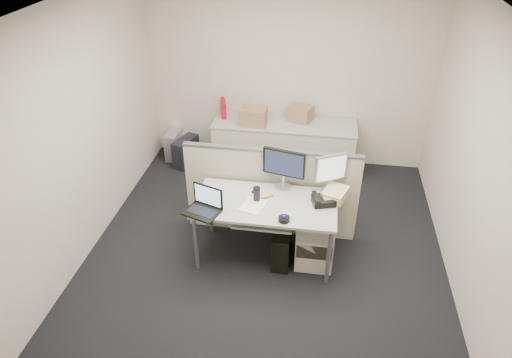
% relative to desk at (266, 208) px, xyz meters
% --- Properties ---
extents(floor, '(4.00, 4.50, 0.01)m').
position_rel_desk_xyz_m(floor, '(0.00, 0.00, -0.67)').
color(floor, black).
rests_on(floor, ground).
extents(ceiling, '(4.00, 4.50, 0.01)m').
position_rel_desk_xyz_m(ceiling, '(0.00, 0.00, 2.04)').
color(ceiling, white).
rests_on(ceiling, ground).
extents(wall_back, '(4.00, 0.02, 2.70)m').
position_rel_desk_xyz_m(wall_back, '(0.00, 2.25, 0.69)').
color(wall_back, beige).
rests_on(wall_back, ground).
extents(wall_front, '(4.00, 0.02, 2.70)m').
position_rel_desk_xyz_m(wall_front, '(0.00, -2.25, 0.69)').
color(wall_front, beige).
rests_on(wall_front, ground).
extents(wall_left, '(0.02, 4.50, 2.70)m').
position_rel_desk_xyz_m(wall_left, '(-2.00, 0.00, 0.69)').
color(wall_left, beige).
rests_on(wall_left, ground).
extents(wall_right, '(0.02, 4.50, 2.70)m').
position_rel_desk_xyz_m(wall_right, '(2.00, 0.00, 0.69)').
color(wall_right, beige).
rests_on(wall_right, ground).
extents(desk, '(1.50, 0.75, 0.73)m').
position_rel_desk_xyz_m(desk, '(0.00, 0.00, 0.00)').
color(desk, '#B1B0A7').
rests_on(desk, floor).
extents(keyboard_tray, '(0.62, 0.32, 0.02)m').
position_rel_desk_xyz_m(keyboard_tray, '(0.00, -0.18, -0.04)').
color(keyboard_tray, '#B1B0A7').
rests_on(keyboard_tray, desk).
extents(drawer_pedestal, '(0.40, 0.55, 0.65)m').
position_rel_desk_xyz_m(drawer_pedestal, '(0.55, 0.05, -0.34)').
color(drawer_pedestal, beige).
rests_on(drawer_pedestal, floor).
extents(cubicle_partition, '(2.00, 0.06, 1.10)m').
position_rel_desk_xyz_m(cubicle_partition, '(0.00, 0.45, -0.11)').
color(cubicle_partition, beige).
rests_on(cubicle_partition, floor).
extents(back_counter, '(2.00, 0.60, 0.72)m').
position_rel_desk_xyz_m(back_counter, '(0.00, 1.93, -0.30)').
color(back_counter, beige).
rests_on(back_counter, floor).
extents(monitor_main, '(0.50, 0.28, 0.47)m').
position_rel_desk_xyz_m(monitor_main, '(0.15, 0.32, 0.30)').
color(monitor_main, black).
rests_on(monitor_main, desk).
extents(monitor_small, '(0.41, 0.34, 0.45)m').
position_rel_desk_xyz_m(monitor_small, '(0.65, 0.32, 0.29)').
color(monitor_small, '#B7B7BC').
rests_on(monitor_small, desk).
extents(laptop, '(0.41, 0.36, 0.26)m').
position_rel_desk_xyz_m(laptop, '(-0.62, -0.28, 0.19)').
color(laptop, black).
rests_on(laptop, desk).
extents(trackball, '(0.13, 0.13, 0.04)m').
position_rel_desk_xyz_m(trackball, '(0.22, -0.28, 0.09)').
color(trackball, black).
rests_on(trackball, desk).
extents(desk_phone, '(0.27, 0.25, 0.07)m').
position_rel_desk_xyz_m(desk_phone, '(0.60, 0.08, 0.10)').
color(desk_phone, black).
rests_on(desk_phone, desk).
extents(paper_stack, '(0.29, 0.33, 0.01)m').
position_rel_desk_xyz_m(paper_stack, '(-0.12, -0.08, 0.07)').
color(paper_stack, white).
rests_on(paper_stack, desk).
extents(sticky_pad, '(0.08, 0.08, 0.01)m').
position_rel_desk_xyz_m(sticky_pad, '(-0.05, 0.00, 0.07)').
color(sticky_pad, '#FFD353').
rests_on(sticky_pad, desk).
extents(travel_mug, '(0.09, 0.09, 0.16)m').
position_rel_desk_xyz_m(travel_mug, '(-0.10, 0.02, 0.14)').
color(travel_mug, black).
rests_on(travel_mug, desk).
extents(banana, '(0.15, 0.13, 0.04)m').
position_rel_desk_xyz_m(banana, '(0.00, 0.10, 0.08)').
color(banana, yellow).
rests_on(banana, desk).
extents(cellphone, '(0.06, 0.10, 0.01)m').
position_rel_desk_xyz_m(cellphone, '(-0.15, 0.20, 0.07)').
color(cellphone, black).
rests_on(cellphone, desk).
extents(manila_folders, '(0.31, 0.34, 0.11)m').
position_rel_desk_xyz_m(manila_folders, '(0.72, 0.20, 0.12)').
color(manila_folders, '#DCCD86').
rests_on(manila_folders, desk).
extents(keyboard, '(0.43, 0.29, 0.02)m').
position_rel_desk_xyz_m(keyboard, '(-0.05, -0.14, -0.02)').
color(keyboard, black).
rests_on(keyboard, keyboard_tray).
extents(pc_tower_desk, '(0.20, 0.47, 0.43)m').
position_rel_desk_xyz_m(pc_tower_desk, '(0.20, -0.05, -0.45)').
color(pc_tower_desk, black).
rests_on(pc_tower_desk, floor).
extents(pc_tower_spare_dark, '(0.32, 0.49, 0.42)m').
position_rel_desk_xyz_m(pc_tower_spare_dark, '(-1.45, 1.81, -0.45)').
color(pc_tower_spare_dark, black).
rests_on(pc_tower_spare_dark, floor).
extents(pc_tower_spare_silver, '(0.19, 0.45, 0.42)m').
position_rel_desk_xyz_m(pc_tower_spare_silver, '(-1.70, 2.03, -0.46)').
color(pc_tower_spare_silver, '#B7B7BC').
rests_on(pc_tower_spare_silver, floor).
extents(cardboard_box_left, '(0.36, 0.28, 0.27)m').
position_rel_desk_xyz_m(cardboard_box_left, '(-0.42, 1.81, 0.19)').
color(cardboard_box_left, '#B07554').
rests_on(cardboard_box_left, back_counter).
extents(cardboard_box_right, '(0.39, 0.35, 0.23)m').
position_rel_desk_xyz_m(cardboard_box_right, '(0.20, 2.05, 0.17)').
color(cardboard_box_right, '#B07554').
rests_on(cardboard_box_right, back_counter).
extents(red_binder, '(0.14, 0.28, 0.26)m').
position_rel_desk_xyz_m(red_binder, '(-0.90, 2.03, 0.18)').
color(red_binder, '#BA061C').
rests_on(red_binder, back_counter).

